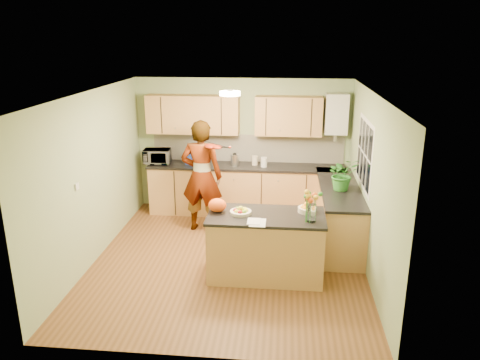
{
  "coord_description": "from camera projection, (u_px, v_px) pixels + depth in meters",
  "views": [
    {
      "loc": [
        0.79,
        -6.35,
        3.28
      ],
      "look_at": [
        0.12,
        0.5,
        1.11
      ],
      "focal_mm": 35.0,
      "sensor_mm": 36.0,
      "label": 1
    }
  ],
  "objects": [
    {
      "name": "right_counter",
      "position": [
        338.0,
        214.0,
        7.6
      ],
      "size": [
        0.62,
        2.24,
        0.94
      ],
      "color": "#B58748",
      "rests_on": "floor"
    },
    {
      "name": "wall_left",
      "position": [
        94.0,
        177.0,
        6.9
      ],
      "size": [
        0.02,
        4.5,
        2.5
      ],
      "primitive_type": "cube",
      "color": "#99AA7A",
      "rests_on": "floor"
    },
    {
      "name": "back_counter",
      "position": [
        246.0,
        189.0,
        8.79
      ],
      "size": [
        3.64,
        0.62,
        0.94
      ],
      "color": "#B58748",
      "rests_on": "floor"
    },
    {
      "name": "floor",
      "position": [
        229.0,
        259.0,
        7.09
      ],
      "size": [
        4.5,
        4.5,
        0.0
      ],
      "primitive_type": "plane",
      "color": "brown",
      "rests_on": "ground"
    },
    {
      "name": "ceiling_lamp",
      "position": [
        230.0,
        93.0,
        6.63
      ],
      "size": [
        0.3,
        0.3,
        0.07
      ],
      "color": "#FFEABF",
      "rests_on": "ceiling"
    },
    {
      "name": "jar_white",
      "position": [
        264.0,
        162.0,
        8.52
      ],
      "size": [
        0.14,
        0.14,
        0.18
      ],
      "primitive_type": "cylinder",
      "rotation": [
        0.0,
        0.0,
        -0.32
      ],
      "color": "silver",
      "rests_on": "back_counter"
    },
    {
      "name": "potted_plant",
      "position": [
        342.0,
        174.0,
        7.22
      ],
      "size": [
        0.57,
        0.54,
        0.52
      ],
      "primitive_type": "imported",
      "rotation": [
        0.0,
        0.0,
        0.35
      ],
      "color": "#2E7C29",
      "rests_on": "right_counter"
    },
    {
      "name": "light_switch",
      "position": [
        77.0,
        186.0,
        6.31
      ],
      "size": [
        0.02,
        0.09,
        0.09
      ],
      "primitive_type": "cube",
      "color": "silver",
      "rests_on": "wall_left"
    },
    {
      "name": "microwave",
      "position": [
        157.0,
        156.0,
        8.73
      ],
      "size": [
        0.51,
        0.37,
        0.27
      ],
      "primitive_type": "imported",
      "rotation": [
        0.0,
        0.0,
        0.08
      ],
      "color": "silver",
      "rests_on": "back_counter"
    },
    {
      "name": "wall_front",
      "position": [
        200.0,
        250.0,
        4.58
      ],
      "size": [
        4.0,
        0.02,
        2.5
      ],
      "primitive_type": "cube",
      "color": "#99AA7A",
      "rests_on": "floor"
    },
    {
      "name": "orange_bowl",
      "position": [
        307.0,
        208.0,
        6.44
      ],
      "size": [
        0.24,
        0.24,
        0.14
      ],
      "color": "beige",
      "rests_on": "peninsula_island"
    },
    {
      "name": "violin",
      "position": [
        211.0,
        146.0,
        7.49
      ],
      "size": [
        0.6,
        0.52,
        0.15
      ],
      "primitive_type": null,
      "rotation": [
        0.17,
        0.0,
        -0.61
      ],
      "color": "#570C05",
      "rests_on": "violinist"
    },
    {
      "name": "violinist",
      "position": [
        202.0,
        176.0,
        7.89
      ],
      "size": [
        0.74,
        0.52,
        1.93
      ],
      "primitive_type": "imported",
      "rotation": [
        0.0,
        0.0,
        3.05
      ],
      "color": "#D9A685",
      "rests_on": "floor"
    },
    {
      "name": "fruit_dish",
      "position": [
        241.0,
        211.0,
        6.38
      ],
      "size": [
        0.29,
        0.29,
        0.1
      ],
      "color": "beige",
      "rests_on": "peninsula_island"
    },
    {
      "name": "splashback",
      "position": [
        248.0,
        148.0,
        8.84
      ],
      "size": [
        3.6,
        0.02,
        0.52
      ],
      "primitive_type": "cube",
      "color": "white",
      "rests_on": "back_counter"
    },
    {
      "name": "wall_right",
      "position": [
        370.0,
        185.0,
        6.53
      ],
      "size": [
        0.02,
        4.5,
        2.5
      ],
      "primitive_type": "cube",
      "color": "#99AA7A",
      "rests_on": "floor"
    },
    {
      "name": "ceiling",
      "position": [
        227.0,
        93.0,
        6.34
      ],
      "size": [
        4.0,
        4.5,
        0.02
      ],
      "primitive_type": "cube",
      "color": "silver",
      "rests_on": "wall_back"
    },
    {
      "name": "papers",
      "position": [
        258.0,
        222.0,
        6.09
      ],
      "size": [
        0.21,
        0.29,
        0.01
      ],
      "primitive_type": "cube",
      "color": "silver",
      "rests_on": "peninsula_island"
    },
    {
      "name": "wall_back",
      "position": [
        242.0,
        145.0,
        8.85
      ],
      "size": [
        4.0,
        0.02,
        2.5
      ],
      "primitive_type": "cube",
      "color": "#99AA7A",
      "rests_on": "floor"
    },
    {
      "name": "jar_cream",
      "position": [
        255.0,
        160.0,
        8.65
      ],
      "size": [
        0.14,
        0.14,
        0.17
      ],
      "primitive_type": "cylinder",
      "rotation": [
        0.0,
        0.0,
        -0.3
      ],
      "color": "beige",
      "rests_on": "back_counter"
    },
    {
      "name": "boiler",
      "position": [
        336.0,
        114.0,
        8.34
      ],
      "size": [
        0.4,
        0.3,
        0.86
      ],
      "color": "silver",
      "rests_on": "wall_back"
    },
    {
      "name": "orange_bag",
      "position": [
        217.0,
        205.0,
        6.45
      ],
      "size": [
        0.27,
        0.23,
        0.19
      ],
      "primitive_type": "ellipsoid",
      "rotation": [
        0.0,
        0.0,
        -0.07
      ],
      "color": "#F05013",
      "rests_on": "peninsula_island"
    },
    {
      "name": "flower_vase",
      "position": [
        313.0,
        197.0,
        6.03
      ],
      "size": [
        0.28,
        0.28,
        0.52
      ],
      "rotation": [
        0.0,
        0.0,
        0.1
      ],
      "color": "silver",
      "rests_on": "peninsula_island"
    },
    {
      "name": "blue_box",
      "position": [
        196.0,
        157.0,
        8.71
      ],
      "size": [
        0.37,
        0.31,
        0.26
      ],
      "primitive_type": "cube",
      "rotation": [
        0.0,
        0.0,
        -0.21
      ],
      "color": "#213B98",
      "rests_on": "back_counter"
    },
    {
      "name": "window_right",
      "position": [
        364.0,
        154.0,
        7.01
      ],
      "size": [
        0.01,
        1.3,
        1.05
      ],
      "color": "silver",
      "rests_on": "wall_right"
    },
    {
      "name": "peninsula_island",
      "position": [
        266.0,
        245.0,
        6.5
      ],
      "size": [
        1.6,
        0.82,
        0.92
      ],
      "color": "#B58748",
      "rests_on": "floor"
    },
    {
      "name": "upper_cabinets",
      "position": [
        232.0,
        115.0,
        8.52
      ],
      "size": [
        3.2,
        0.34,
        0.7
      ],
      "color": "#B58748",
      "rests_on": "wall_back"
    },
    {
      "name": "kettle",
      "position": [
        235.0,
        159.0,
        8.61
      ],
      "size": [
        0.15,
        0.15,
        0.28
      ],
      "rotation": [
        0.0,
        0.0,
        -0.07
      ],
      "color": "#B6B6BA",
      "rests_on": "back_counter"
    }
  ]
}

